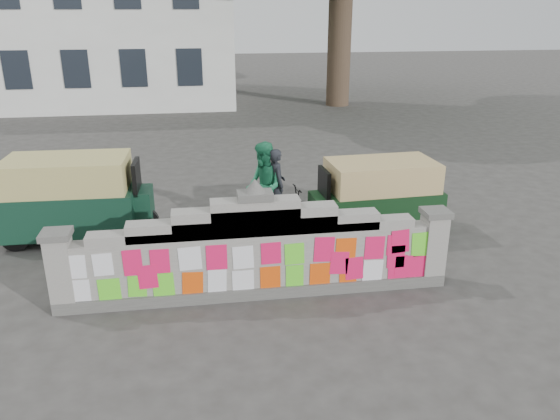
{
  "coord_description": "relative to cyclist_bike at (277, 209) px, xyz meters",
  "views": [
    {
      "loc": [
        -0.84,
        -7.97,
        4.49
      ],
      "look_at": [
        0.55,
        1.0,
        1.1
      ],
      "focal_mm": 35.0,
      "sensor_mm": 36.0,
      "label": 1
    }
  ],
  "objects": [
    {
      "name": "cyclist_bike",
      "position": [
        0.0,
        0.0,
        0.0
      ],
      "size": [
        1.74,
        0.78,
        0.89
      ],
      "primitive_type": "imported",
      "rotation": [
        0.0,
        0.0,
        1.69
      ],
      "color": "black",
      "rests_on": "ground"
    },
    {
      "name": "rickshaw_left",
      "position": [
        -4.14,
        0.2,
        0.43
      ],
      "size": [
        3.06,
        1.48,
        1.68
      ],
      "rotation": [
        0.0,
        0.0,
        -0.03
      ],
      "color": "#113324",
      "rests_on": "ground"
    },
    {
      "name": "pedestrian",
      "position": [
        -0.26,
        0.02,
        0.5
      ],
      "size": [
        0.84,
        1.01,
        1.89
      ],
      "primitive_type": "imported",
      "rotation": [
        0.0,
        0.0,
        -1.43
      ],
      "color": "#227E53",
      "rests_on": "ground"
    },
    {
      "name": "parapet_wall",
      "position": [
        -0.76,
        -2.84,
        0.31
      ],
      "size": [
        6.48,
        0.44,
        2.01
      ],
      "color": "#4C4C49",
      "rests_on": "ground"
    },
    {
      "name": "ground",
      "position": [
        -0.76,
        -2.83,
        -0.44
      ],
      "size": [
        100.0,
        100.0,
        0.0
      ],
      "primitive_type": "plane",
      "color": "#383533",
      "rests_on": "ground"
    },
    {
      "name": "building",
      "position": [
        -7.76,
        19.15,
        3.57
      ],
      "size": [
        16.0,
        10.0,
        8.9
      ],
      "color": "silver",
      "rests_on": "ground"
    },
    {
      "name": "cyclist_rider",
      "position": [
        -0.0,
        0.0,
        0.31
      ],
      "size": [
        0.42,
        0.59,
        1.5
      ],
      "primitive_type": "imported",
      "rotation": [
        0.0,
        0.0,
        1.69
      ],
      "color": "black",
      "rests_on": "ground"
    },
    {
      "name": "rickshaw_right",
      "position": [
        2.05,
        -0.47,
        0.35
      ],
      "size": [
        2.79,
        1.4,
        1.53
      ],
      "rotation": [
        0.0,
        0.0,
        3.19
      ],
      "color": "black",
      "rests_on": "ground"
    }
  ]
}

